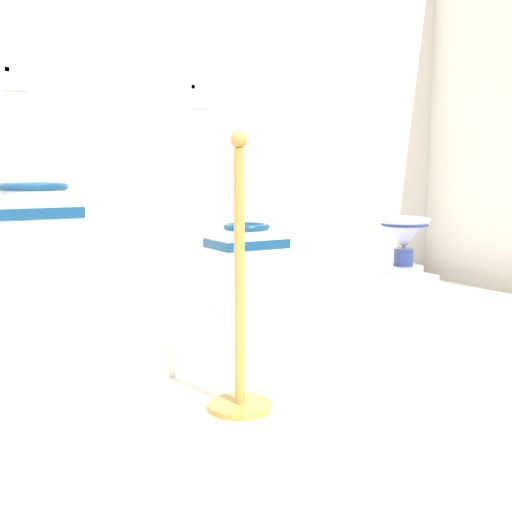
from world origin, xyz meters
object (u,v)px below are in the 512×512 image
antique_toilet_broad_patterned (404,237)px  stanchion_post_near_left (240,325)px  plinth_block_broad_patterned (403,283)px  info_placard_first (16,77)px  plinth_block_tall_cobalt (39,307)px  antique_toilet_slender_white (247,259)px  antique_toilet_tall_cobalt (35,231)px  info_placard_second (199,95)px  plinth_block_slender_white (247,303)px

antique_toilet_broad_patterned → stanchion_post_near_left: size_ratio=0.35×
plinth_block_broad_patterned → info_placard_first: bearing=165.2°
plinth_block_tall_cobalt → info_placard_first: info_placard_first is taller
info_placard_first → stanchion_post_near_left: bearing=-72.3°
antique_toilet_broad_patterned → info_placard_first: bearing=165.2°
antique_toilet_slender_white → info_placard_first: info_placard_first is taller
antique_toilet_tall_cobalt → stanchion_post_near_left: bearing=-64.6°
info_placard_second → stanchion_post_near_left: (-0.57, -1.48, -1.02)m
plinth_block_tall_cobalt → stanchion_post_near_left: stanchion_post_near_left is taller
plinth_block_tall_cobalt → antique_toilet_broad_patterned: antique_toilet_broad_patterned is taller
info_placard_first → plinth_block_broad_patterned: bearing=-14.8°
antique_toilet_broad_patterned → stanchion_post_near_left: (-1.72, -0.90, -0.15)m
antique_toilet_slender_white → plinth_block_broad_patterned: 1.16m
info_placard_second → antique_toilet_broad_patterned: bearing=-26.6°
antique_toilet_slender_white → info_placard_second: (-0.02, 0.53, 0.93)m
info_placard_first → info_placard_second: bearing=0.0°
plinth_block_tall_cobalt → plinth_block_slender_white: bearing=-5.4°
plinth_block_tall_cobalt → info_placard_second: bearing=21.6°
antique_toilet_tall_cobalt → plinth_block_slender_white: antique_toilet_tall_cobalt is taller
plinth_block_slender_white → antique_toilet_slender_white: (0.00, 0.00, 0.25)m
antique_toilet_slender_white → info_placard_second: 1.07m
antique_toilet_tall_cobalt → stanchion_post_near_left: stanchion_post_near_left is taller
plinth_block_broad_patterned → stanchion_post_near_left: (-1.72, -0.90, 0.15)m
antique_toilet_slender_white → info_placard_second: info_placard_second is taller
plinth_block_broad_patterned → info_placard_second: 1.74m
plinth_block_broad_patterned → info_placard_second: size_ratio=2.18×
antique_toilet_broad_patterned → info_placard_first: 2.44m
plinth_block_tall_cobalt → antique_toilet_broad_patterned: size_ratio=1.10×
plinth_block_slender_white → plinth_block_broad_patterned: 1.13m
antique_toilet_broad_patterned → plinth_block_slender_white: bearing=177.3°
plinth_block_broad_patterned → info_placard_first: (-2.20, 0.58, 1.19)m
antique_toilet_tall_cobalt → plinth_block_slender_white: size_ratio=1.19×
stanchion_post_near_left → plinth_block_tall_cobalt: bearing=115.4°
antique_toilet_tall_cobalt → antique_toilet_broad_patterned: size_ratio=1.28×
info_placard_first → info_placard_second: size_ratio=0.89×
stanchion_post_near_left → plinth_block_broad_patterned: bearing=27.6°
plinth_block_slender_white → stanchion_post_near_left: stanchion_post_near_left is taller
plinth_block_slender_white → antique_toilet_slender_white: antique_toilet_slender_white is taller
antique_toilet_tall_cobalt → plinth_block_slender_white: (1.09, -0.10, -0.45)m
plinth_block_broad_patterned → antique_toilet_tall_cobalt: bearing=176.0°
antique_toilet_slender_white → info_placard_first: 1.52m
plinth_block_tall_cobalt → antique_toilet_slender_white: antique_toilet_slender_white is taller
plinth_block_slender_white → plinth_block_tall_cobalt: bearing=174.6°
plinth_block_tall_cobalt → antique_toilet_tall_cobalt: antique_toilet_tall_cobalt is taller
info_placard_first → info_placard_second: 1.04m
info_placard_second → stanchion_post_near_left: bearing=-111.0°
plinth_block_slender_white → plinth_block_broad_patterned: (1.13, -0.05, 0.01)m
antique_toilet_tall_cobalt → plinth_block_slender_white: 1.19m
antique_toilet_slender_white → antique_toilet_broad_patterned: size_ratio=1.09×
plinth_block_broad_patterned → stanchion_post_near_left: size_ratio=0.32×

